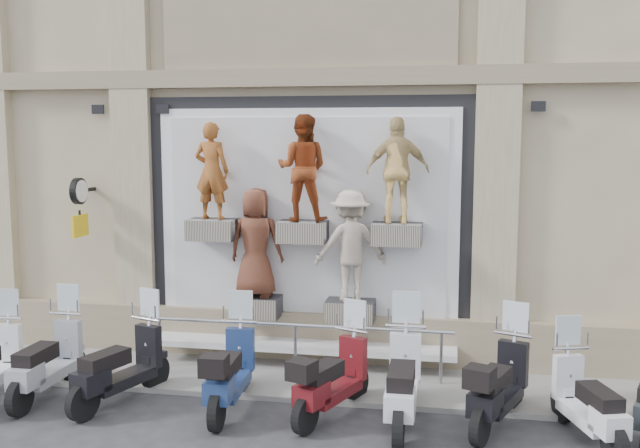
{
  "coord_description": "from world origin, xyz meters",
  "views": [
    {
      "loc": [
        2.39,
        -8.79,
        3.92
      ],
      "look_at": [
        0.42,
        1.9,
        2.55
      ],
      "focal_mm": 40.0,
      "sensor_mm": 36.0,
      "label": 1
    }
  ],
  "objects_px": {
    "scooter_c": "(47,346)",
    "scooter_f": "(333,363)",
    "scooter_d": "(120,351)",
    "guard_rail": "(295,352)",
    "scooter_h": "(500,369)",
    "scooter_g": "(403,365)",
    "scooter_i": "(589,386)",
    "clock_sign_bracket": "(80,200)",
    "scooter_e": "(230,356)"
  },
  "relations": [
    {
      "from": "scooter_c",
      "to": "scooter_f",
      "type": "height_order",
      "value": "scooter_c"
    },
    {
      "from": "scooter_d",
      "to": "scooter_f",
      "type": "xyz_separation_m",
      "value": [
        3.11,
        0.1,
        -0.03
      ]
    },
    {
      "from": "scooter_c",
      "to": "scooter_d",
      "type": "bearing_deg",
      "value": -1.49
    },
    {
      "from": "guard_rail",
      "to": "scooter_h",
      "type": "bearing_deg",
      "value": -22.95
    },
    {
      "from": "guard_rail",
      "to": "scooter_f",
      "type": "bearing_deg",
      "value": -58.89
    },
    {
      "from": "scooter_g",
      "to": "scooter_i",
      "type": "bearing_deg",
      "value": -2.52
    },
    {
      "from": "clock_sign_bracket",
      "to": "scooter_h",
      "type": "distance_m",
      "value": 7.48
    },
    {
      "from": "scooter_d",
      "to": "scooter_e",
      "type": "bearing_deg",
      "value": 20.78
    },
    {
      "from": "guard_rail",
      "to": "scooter_c",
      "type": "distance_m",
      "value": 3.76
    },
    {
      "from": "clock_sign_bracket",
      "to": "scooter_g",
      "type": "bearing_deg",
      "value": -19.39
    },
    {
      "from": "guard_rail",
      "to": "clock_sign_bracket",
      "type": "height_order",
      "value": "clock_sign_bracket"
    },
    {
      "from": "scooter_c",
      "to": "scooter_e",
      "type": "xyz_separation_m",
      "value": [
        2.83,
        0.01,
        0.0
      ]
    },
    {
      "from": "clock_sign_bracket",
      "to": "scooter_h",
      "type": "relative_size",
      "value": 0.52
    },
    {
      "from": "scooter_c",
      "to": "scooter_h",
      "type": "xyz_separation_m",
      "value": [
        6.55,
        0.13,
        -0.0
      ]
    },
    {
      "from": "scooter_e",
      "to": "scooter_g",
      "type": "relative_size",
      "value": 0.94
    },
    {
      "from": "guard_rail",
      "to": "scooter_d",
      "type": "height_order",
      "value": "scooter_d"
    },
    {
      "from": "scooter_g",
      "to": "scooter_d",
      "type": "bearing_deg",
      "value": 178.56
    },
    {
      "from": "guard_rail",
      "to": "scooter_d",
      "type": "relative_size",
      "value": 2.57
    },
    {
      "from": "scooter_f",
      "to": "scooter_g",
      "type": "relative_size",
      "value": 0.9
    },
    {
      "from": "scooter_f",
      "to": "clock_sign_bracket",
      "type": "bearing_deg",
      "value": -179.68
    },
    {
      "from": "scooter_d",
      "to": "clock_sign_bracket",
      "type": "bearing_deg",
      "value": 148.66
    },
    {
      "from": "clock_sign_bracket",
      "to": "scooter_i",
      "type": "height_order",
      "value": "clock_sign_bracket"
    },
    {
      "from": "scooter_c",
      "to": "scooter_f",
      "type": "relative_size",
      "value": 1.03
    },
    {
      "from": "scooter_d",
      "to": "scooter_h",
      "type": "height_order",
      "value": "scooter_d"
    },
    {
      "from": "scooter_e",
      "to": "scooter_i",
      "type": "distance_m",
      "value": 4.81
    },
    {
      "from": "scooter_e",
      "to": "scooter_c",
      "type": "bearing_deg",
      "value": 177.5
    },
    {
      "from": "scooter_h",
      "to": "scooter_i",
      "type": "relative_size",
      "value": 1.06
    },
    {
      "from": "clock_sign_bracket",
      "to": "scooter_e",
      "type": "distance_m",
      "value": 4.27
    },
    {
      "from": "scooter_e",
      "to": "scooter_i",
      "type": "bearing_deg",
      "value": -5.21
    },
    {
      "from": "scooter_c",
      "to": "scooter_d",
      "type": "height_order",
      "value": "same"
    },
    {
      "from": "scooter_c",
      "to": "scooter_h",
      "type": "bearing_deg",
      "value": 1.62
    },
    {
      "from": "scooter_c",
      "to": "clock_sign_bracket",
      "type": "bearing_deg",
      "value": 103.39
    },
    {
      "from": "clock_sign_bracket",
      "to": "scooter_g",
      "type": "relative_size",
      "value": 0.48
    },
    {
      "from": "guard_rail",
      "to": "scooter_f",
      "type": "xyz_separation_m",
      "value": [
        0.83,
        -1.38,
        0.31
      ]
    },
    {
      "from": "scooter_h",
      "to": "scooter_i",
      "type": "height_order",
      "value": "scooter_h"
    },
    {
      "from": "guard_rail",
      "to": "scooter_c",
      "type": "height_order",
      "value": "scooter_c"
    },
    {
      "from": "scooter_e",
      "to": "scooter_i",
      "type": "relative_size",
      "value": 1.06
    },
    {
      "from": "clock_sign_bracket",
      "to": "scooter_i",
      "type": "xyz_separation_m",
      "value": [
        8.07,
        -2.09,
        -2.05
      ]
    },
    {
      "from": "scooter_e",
      "to": "scooter_i",
      "type": "height_order",
      "value": "scooter_e"
    },
    {
      "from": "scooter_i",
      "to": "guard_rail",
      "type": "bearing_deg",
      "value": 141.09
    },
    {
      "from": "guard_rail",
      "to": "scooter_e",
      "type": "xyz_separation_m",
      "value": [
        -0.63,
        -1.42,
        0.34
      ]
    },
    {
      "from": "clock_sign_bracket",
      "to": "scooter_f",
      "type": "relative_size",
      "value": 0.53
    },
    {
      "from": "scooter_c",
      "to": "scooter_i",
      "type": "relative_size",
      "value": 1.06
    },
    {
      "from": "scooter_c",
      "to": "scooter_h",
      "type": "height_order",
      "value": "scooter_c"
    },
    {
      "from": "scooter_g",
      "to": "clock_sign_bracket",
      "type": "bearing_deg",
      "value": 160.09
    },
    {
      "from": "guard_rail",
      "to": "scooter_i",
      "type": "distance_m",
      "value": 4.48
    },
    {
      "from": "clock_sign_bracket",
      "to": "scooter_i",
      "type": "bearing_deg",
      "value": -14.55
    },
    {
      "from": "guard_rail",
      "to": "scooter_c",
      "type": "relative_size",
      "value": 2.57
    },
    {
      "from": "scooter_g",
      "to": "scooter_e",
      "type": "bearing_deg",
      "value": 176.65
    },
    {
      "from": "clock_sign_bracket",
      "to": "scooter_f",
      "type": "height_order",
      "value": "clock_sign_bracket"
    }
  ]
}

